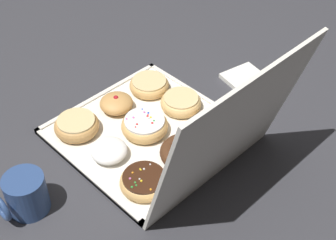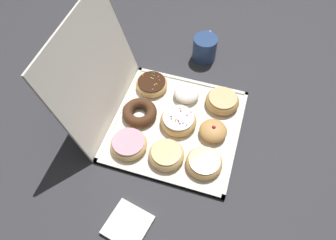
% 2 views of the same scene
% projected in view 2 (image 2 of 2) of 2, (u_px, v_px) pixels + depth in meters
% --- Properties ---
extents(ground_plane, '(3.00, 3.00, 0.00)m').
position_uv_depth(ground_plane, '(176.00, 127.00, 1.11)').
color(ground_plane, '#333338').
extents(donut_box, '(0.42, 0.42, 0.01)m').
position_uv_depth(donut_box, '(176.00, 126.00, 1.10)').
color(donut_box, silver).
rests_on(donut_box, ground).
extents(box_lid_open, '(0.42, 0.11, 0.37)m').
position_uv_depth(box_lid_open, '(95.00, 72.00, 1.00)').
color(box_lid_open, silver).
rests_on(box_lid_open, ground).
extents(glazed_ring_donut_0, '(0.11, 0.11, 0.03)m').
position_uv_depth(glazed_ring_donut_0, '(204.00, 163.00, 1.00)').
color(glazed_ring_donut_0, tan).
rests_on(glazed_ring_donut_0, donut_box).
extents(jelly_filled_donut_1, '(0.09, 0.09, 0.05)m').
position_uv_depth(jelly_filled_donut_1, '(213.00, 130.00, 1.06)').
color(jelly_filled_donut_1, tan).
rests_on(jelly_filled_donut_1, donut_box).
extents(glazed_ring_donut_2, '(0.12, 0.12, 0.04)m').
position_uv_depth(glazed_ring_donut_2, '(222.00, 101.00, 1.13)').
color(glazed_ring_donut_2, tan).
rests_on(glazed_ring_donut_2, donut_box).
extents(glazed_ring_donut_3, '(0.11, 0.11, 0.04)m').
position_uv_depth(glazed_ring_donut_3, '(166.00, 155.00, 1.01)').
color(glazed_ring_donut_3, '#E5B770').
rests_on(glazed_ring_donut_3, donut_box).
extents(sprinkle_donut_4, '(0.12, 0.12, 0.04)m').
position_uv_depth(sprinkle_donut_4, '(178.00, 121.00, 1.08)').
color(sprinkle_donut_4, tan).
rests_on(sprinkle_donut_4, donut_box).
extents(powdered_filled_donut_5, '(0.09, 0.09, 0.04)m').
position_uv_depth(powdered_filled_donut_5, '(185.00, 93.00, 1.15)').
color(powdered_filled_donut_5, white).
rests_on(powdered_filled_donut_5, donut_box).
extents(pink_frosted_donut_6, '(0.12, 0.12, 0.04)m').
position_uv_depth(pink_frosted_donut_6, '(129.00, 144.00, 1.03)').
color(pink_frosted_donut_6, '#E5B770').
rests_on(pink_frosted_donut_6, donut_box).
extents(chocolate_cake_ring_donut_7, '(0.12, 0.12, 0.04)m').
position_uv_depth(chocolate_cake_ring_donut_7, '(140.00, 111.00, 1.11)').
color(chocolate_cake_ring_donut_7, '#472816').
rests_on(chocolate_cake_ring_donut_7, donut_box).
extents(sprinkle_donut_8, '(0.11, 0.11, 0.04)m').
position_uv_depth(sprinkle_donut_8, '(152.00, 84.00, 1.18)').
color(sprinkle_donut_8, tan).
rests_on(sprinkle_donut_8, donut_box).
extents(coffee_mug, '(0.11, 0.09, 0.10)m').
position_uv_depth(coffee_mug, '(205.00, 47.00, 1.26)').
color(coffee_mug, navy).
rests_on(coffee_mug, ground).
extents(napkin_stack, '(0.13, 0.13, 0.01)m').
position_uv_depth(napkin_stack, '(128.00, 225.00, 0.91)').
color(napkin_stack, white).
rests_on(napkin_stack, ground).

